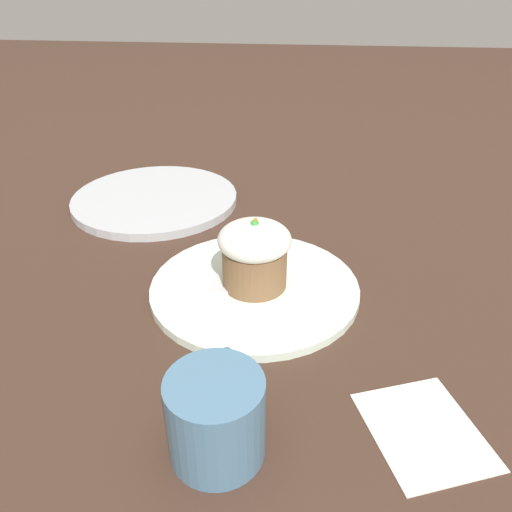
# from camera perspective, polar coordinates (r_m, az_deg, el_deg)

# --- Properties ---
(ground_plane) EXTENTS (4.00, 4.00, 0.00)m
(ground_plane) POSITION_cam_1_polar(r_m,az_deg,el_deg) (0.60, -0.15, -4.05)
(ground_plane) COLOR #3D281E
(dessert_plate) EXTENTS (0.25, 0.25, 0.01)m
(dessert_plate) POSITION_cam_1_polar(r_m,az_deg,el_deg) (0.60, -0.16, -3.66)
(dessert_plate) COLOR silver
(dessert_plate) RESTS_ON ground_plane
(carrot_cake) EXTENTS (0.08, 0.08, 0.09)m
(carrot_cake) POSITION_cam_1_polar(r_m,az_deg,el_deg) (0.58, 0.00, 0.41)
(carrot_cake) COLOR brown
(carrot_cake) RESTS_ON dessert_plate
(spoon) EXTENTS (0.04, 0.13, 0.01)m
(spoon) POSITION_cam_1_polar(r_m,az_deg,el_deg) (0.58, -2.10, -3.86)
(spoon) COLOR silver
(spoon) RESTS_ON dessert_plate
(coffee_cup) EXTENTS (0.11, 0.08, 0.08)m
(coffee_cup) POSITION_cam_1_polar(r_m,az_deg,el_deg) (0.41, -4.54, -17.71)
(coffee_cup) COLOR teal
(coffee_cup) RESTS_ON ground_plane
(side_plate) EXTENTS (0.27, 0.27, 0.01)m
(side_plate) POSITION_cam_1_polar(r_m,az_deg,el_deg) (0.84, -11.45, 6.39)
(side_plate) COLOR #B2B7BC
(side_plate) RESTS_ON ground_plane
(paper_napkin) EXTENTS (0.13, 0.12, 0.00)m
(paper_napkin) POSITION_cam_1_polar(r_m,az_deg,el_deg) (0.47, 18.64, -18.34)
(paper_napkin) COLOR white
(paper_napkin) RESTS_ON ground_plane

